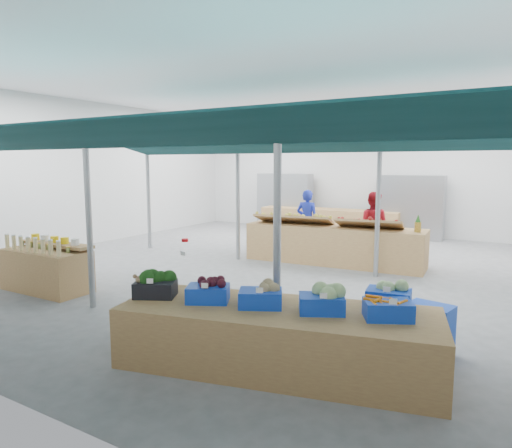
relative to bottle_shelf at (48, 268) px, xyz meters
The scene contains 24 objects.
floor 4.54m from the bottle_shelf, 55.76° to the left, with size 13.00×13.00×0.00m, color #5F5F62.
hall 6.17m from the bottle_shelf, 63.83° to the left, with size 13.00×13.00×13.00m.
pole_grid 4.08m from the bottle_shelf, 31.08° to the left, with size 10.00×4.60×3.00m.
awnings 4.50m from the bottle_shelf, 31.08° to the left, with size 9.50×7.08×0.30m.
back_shelving_left 9.75m from the bottle_shelf, 89.76° to the left, with size 2.00×0.50×2.00m, color #B23F33.
back_shelving_right 10.76m from the bottle_shelf, 64.99° to the left, with size 2.00×0.50×2.00m, color #B23F33.
bottle_shelf is the anchor object (origin of this frame).
veg_counter 5.33m from the bottle_shelf, ahead, with size 3.70×1.23×0.72m, color #8F633E.
fruit_counter 6.27m from the bottle_shelf, 52.75° to the left, with size 4.23×1.01×0.91m, color #8F633E.
far_counter 9.55m from the bottle_shelf, 78.25° to the left, with size 4.73×0.95×0.85m, color #8F633E.
crate_stack 6.79m from the bottle_shelf, ahead, with size 0.53×0.37×0.64m, color #113DBD.
vendor_left 6.63m from the bottle_shelf, 66.92° to the left, with size 0.62×0.40×1.69m, color #1B2AB0.
vendor_right 7.52m from the bottle_shelf, 54.19° to the left, with size 0.82×0.64×1.69m, color maroon.
crate_broccoli 3.92m from the bottle_shelf, 16.15° to the right, with size 0.60×0.54×0.35m.
crate_beets 4.55m from the bottle_shelf, 11.63° to the right, with size 0.60×0.54×0.29m.
crate_celeriac 5.16m from the bottle_shelf, ahead, with size 0.60×0.54×0.31m.
crate_cabbage 5.83m from the bottle_shelf, ahead, with size 0.60×0.54×0.35m.
crate_carrots 6.51m from the bottle_shelf, ahead, with size 0.60×0.54×0.29m.
sparrow 3.85m from the bottle_shelf, 19.00° to the right, with size 0.12×0.09×0.11m.
pole_ribbon 2.91m from the bottle_shelf, 14.26° to the left, with size 0.12×0.12×0.28m.
apple_heap_yellow 5.61m from the bottle_shelf, 59.89° to the left, with size 1.98×0.94×0.27m.
apple_heap_red 6.82m from the bottle_shelf, 46.74° to the left, with size 1.58×0.89×0.27m.
pineapple 7.63m from the bottle_shelf, 41.31° to the left, with size 0.14×0.14×0.39m.
crate_extra 6.39m from the bottle_shelf, ahead, with size 0.54×0.44×0.32m.
Camera 1 is at (5.15, -8.99, 2.39)m, focal length 32.00 mm.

